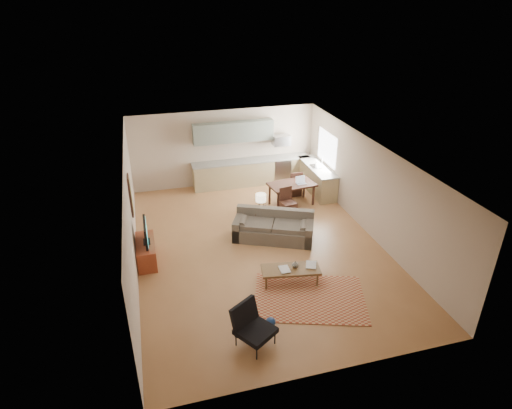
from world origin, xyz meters
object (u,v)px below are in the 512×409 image
object	(u,v)px
sofa	(274,226)
console_table	(261,219)
armchair	(255,328)
dining_table	(291,194)
tv_credenza	(146,252)
coffee_table	(291,276)

from	to	relation	value
sofa	console_table	size ratio (longest dim) A/B	3.70
armchair	dining_table	world-z (taller)	armchair
tv_credenza	dining_table	world-z (taller)	dining_table
coffee_table	armchair	xyz separation A→B (m)	(-1.34, -1.71, 0.23)
tv_credenza	console_table	bearing A→B (deg)	14.70
console_table	dining_table	bearing A→B (deg)	28.43
sofa	dining_table	size ratio (longest dim) A/B	1.56
coffee_table	console_table	size ratio (longest dim) A/B	2.24
armchair	tv_credenza	xyz separation A→B (m)	(-1.95, 3.59, -0.15)
sofa	armchair	bearing A→B (deg)	-87.78
sofa	armchair	xyz separation A→B (m)	(-1.56, -3.78, 0.04)
tv_credenza	coffee_table	bearing A→B (deg)	-29.71
console_table	dining_table	distance (m)	1.86
sofa	coffee_table	bearing A→B (deg)	-71.45
armchair	dining_table	distance (m)	6.33
sofa	armchair	size ratio (longest dim) A/B	2.64
armchair	tv_credenza	world-z (taller)	armchair
console_table	armchair	bearing A→B (deg)	-120.27
console_table	tv_credenza	bearing A→B (deg)	-178.40
coffee_table	console_table	bearing A→B (deg)	98.72
armchair	console_table	bearing A→B (deg)	39.63
coffee_table	armchair	distance (m)	2.18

